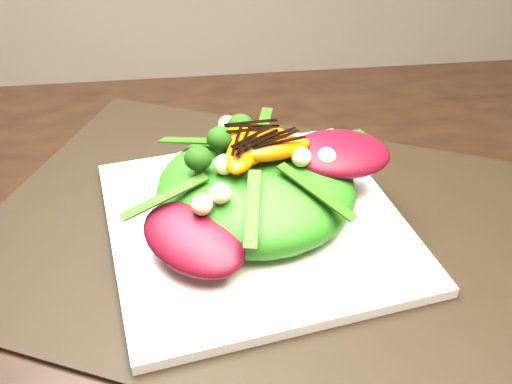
{
  "coord_description": "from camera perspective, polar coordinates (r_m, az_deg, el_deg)",
  "views": [
    {
      "loc": [
        -0.15,
        -0.34,
        1.13
      ],
      "look_at": [
        -0.09,
        0.1,
        0.8
      ],
      "focal_mm": 42.0,
      "sensor_mm": 36.0,
      "label": 1
    }
  ],
  "objects": [
    {
      "name": "orange_segment",
      "position": [
        0.53,
        -2.25,
        3.98
      ],
      "size": [
        0.07,
        0.05,
        0.02
      ],
      "primitive_type": "ellipsoid",
      "rotation": [
        0.0,
        0.0,
        0.31
      ],
      "color": "#D65003",
      "rests_on": "lettuce_mound"
    },
    {
      "name": "macadamia_nut",
      "position": [
        0.51,
        4.93,
        2.06
      ],
      "size": [
        0.02,
        0.02,
        0.02
      ],
      "primitive_type": "sphere",
      "rotation": [
        0.0,
        0.0,
        0.22
      ],
      "color": "beige",
      "rests_on": "lettuce_mound"
    },
    {
      "name": "balsamic_drizzle",
      "position": [
        0.53,
        -2.27,
        4.87
      ],
      "size": [
        0.04,
        0.02,
        0.0
      ],
      "primitive_type": "cube",
      "rotation": [
        0.0,
        0.0,
        0.31
      ],
      "color": "black",
      "rests_on": "orange_segment"
    },
    {
      "name": "lettuce_mound",
      "position": [
        0.55,
        -0.0,
        0.36
      ],
      "size": [
        0.22,
        0.22,
        0.06
      ],
      "primitive_type": "ellipsoid",
      "rotation": [
        0.0,
        0.0,
        0.26
      ],
      "color": "#286A13",
      "rests_on": "salad_bowl"
    },
    {
      "name": "radicchio_leaf",
      "position": [
        0.56,
        8.05,
        3.67
      ],
      "size": [
        0.1,
        0.07,
        0.02
      ],
      "primitive_type": "ellipsoid",
      "rotation": [
        0.0,
        0.0,
        0.12
      ],
      "color": "#410711",
      "rests_on": "lettuce_mound"
    },
    {
      "name": "salad_bowl",
      "position": [
        0.57,
        -0.0,
        -1.94
      ],
      "size": [
        0.29,
        0.29,
        0.02
      ],
      "primitive_type": "cylinder",
      "rotation": [
        0.0,
        0.0,
        0.23
      ],
      "color": "white",
      "rests_on": "plate_base"
    },
    {
      "name": "dining_table",
      "position": [
        0.54,
        11.48,
        -11.41
      ],
      "size": [
        1.6,
        0.9,
        0.75
      ],
      "primitive_type": "cube",
      "color": "black",
      "rests_on": "floor"
    },
    {
      "name": "plate_base",
      "position": [
        0.58,
        -0.0,
        -3.04
      ],
      "size": [
        0.32,
        0.32,
        0.01
      ],
      "primitive_type": "cube",
      "rotation": [
        0.0,
        0.0,
        0.17
      ],
      "color": "white",
      "rests_on": "placemat"
    },
    {
      "name": "broccoli_floret",
      "position": [
        0.55,
        -7.89,
        4.26
      ],
      "size": [
        0.04,
        0.04,
        0.03
      ],
      "primitive_type": "sphere",
      "rotation": [
        0.0,
        0.0,
        -0.12
      ],
      "color": "#0A3309",
      "rests_on": "lettuce_mound"
    },
    {
      "name": "placemat",
      "position": [
        0.58,
        -0.0,
        -3.6
      ],
      "size": [
        0.64,
        0.58,
        0.0
      ],
      "primitive_type": "cube",
      "rotation": [
        0.0,
        0.0,
        -0.43
      ],
      "color": "black",
      "rests_on": "dining_table"
    }
  ]
}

